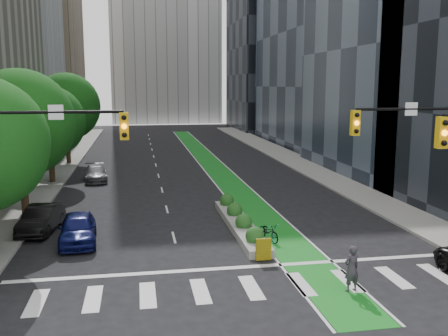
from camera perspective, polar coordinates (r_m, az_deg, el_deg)
name	(u,v)px	position (r m, az deg, el deg)	size (l,w,h in m)	color
ground	(246,278)	(20.91, 2.51, -12.44)	(160.00, 160.00, 0.00)	black
sidewalk_left	(49,176)	(45.25, -19.40, -0.89)	(3.60, 90.00, 0.15)	gray
sidewalk_right	(312,168)	(47.40, 9.98, -0.04)	(3.60, 90.00, 0.15)	gray
bike_lane_paint	(211,163)	(50.07, -1.50, 0.53)	(2.20, 70.00, 0.01)	#167D1F
building_tan_far	(34,52)	(86.54, -20.90, 12.32)	(14.00, 16.00, 26.00)	tan
building_dark_end	(275,49)	(90.45, 5.80, 13.37)	(14.00, 18.00, 28.00)	black
tree_mid	(20,123)	(31.75, -22.30, 4.74)	(6.40, 6.40, 8.78)	black
tree_midfar	(49,122)	(41.59, -19.35, 5.01)	(5.60, 5.60, 7.76)	black
tree_far	(66,107)	(51.43, -17.61, 6.70)	(6.60, 6.60, 9.00)	black
signal_left	(16,167)	(20.14, -22.64, 0.10)	(6.14, 0.51, 7.20)	black
signal_right	(440,155)	(23.48, 23.49, 1.35)	(5.82, 0.51, 7.20)	black
median_planter	(240,222)	(27.55, 1.81, -6.17)	(1.20, 10.26, 1.10)	gray
bicycle	(269,232)	(25.57, 5.12, -7.25)	(0.61, 1.76, 0.92)	gray
cyclist	(352,269)	(19.91, 14.38, -11.08)	(0.67, 0.44, 1.82)	#332D37
parked_car_left_near	(78,228)	(26.03, -16.36, -6.65)	(1.76, 4.38, 1.49)	#0C114D
parked_car_left_mid	(41,219)	(28.59, -20.17, -5.48)	(1.50, 4.29, 1.41)	black
parked_car_left_far	(96,173)	(42.23, -14.46, -0.60)	(1.76, 4.33, 1.26)	#4E5053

